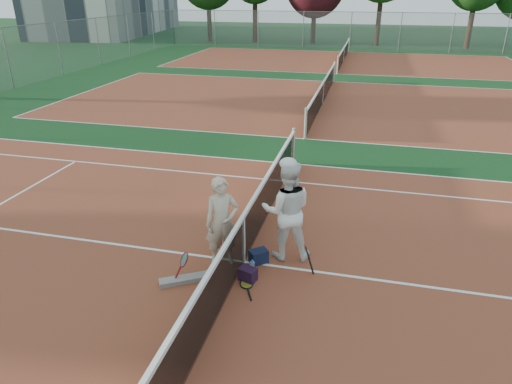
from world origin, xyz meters
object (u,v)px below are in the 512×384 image
at_px(racket_red, 185,267).
at_px(player_b, 287,211).
at_px(sports_bag_purple, 248,274).
at_px(racket_spare, 246,284).
at_px(water_bottle, 252,269).
at_px(net_main, 244,239).
at_px(player_a, 222,222).
at_px(racket_black_held, 307,261).
at_px(sports_bag_navy, 259,256).

bearing_deg(racket_red, player_b, -0.25).
distance_m(racket_red, sports_bag_purple, 1.13).
height_order(racket_spare, water_bottle, water_bottle).
xyz_separation_m(net_main, racket_red, (-0.86, -0.81, -0.24)).
xyz_separation_m(player_b, water_bottle, (-0.46, -0.84, -0.83)).
distance_m(net_main, racket_spare, 0.89).
distance_m(player_b, sports_bag_purple, 1.40).
distance_m(player_a, racket_spare, 1.20).
xyz_separation_m(player_a, racket_black_held, (1.59, -0.02, -0.58)).
bearing_deg(net_main, water_bottle, -56.94).
relative_size(sports_bag_purple, water_bottle, 1.01).
bearing_deg(player_b, net_main, 17.28).
bearing_deg(player_a, sports_bag_navy, -15.47).
relative_size(sports_bag_navy, sports_bag_purple, 1.09).
relative_size(racket_red, water_bottle, 1.81).
height_order(player_a, sports_bag_purple, player_a).
height_order(player_b, racket_red, player_b).
bearing_deg(player_b, racket_spare, 53.45).
xyz_separation_m(net_main, player_a, (-0.38, -0.11, 0.36)).
bearing_deg(player_b, water_bottle, 48.59).
xyz_separation_m(player_b, sports_bag_navy, (-0.45, -0.37, -0.85)).
relative_size(player_b, sports_bag_navy, 5.90).
bearing_deg(water_bottle, sports_bag_purple, -108.60).
distance_m(player_a, sports_bag_navy, 1.00).
xyz_separation_m(player_b, racket_red, (-1.59, -1.23, -0.71)).
bearing_deg(sports_bag_purple, racket_black_held, 23.53).
height_order(racket_spare, sports_bag_purple, sports_bag_purple).
relative_size(racket_spare, sports_bag_purple, 1.97).
height_order(player_a, racket_spare, player_a).
distance_m(racket_red, water_bottle, 1.21).
bearing_deg(water_bottle, net_main, 123.06).
distance_m(sports_bag_navy, sports_bag_purple, 0.62).
bearing_deg(player_a, water_bottle, -55.19).
relative_size(racket_black_held, racket_spare, 0.97).
bearing_deg(racket_red, net_main, 5.18).
bearing_deg(sports_bag_purple, net_main, 111.93).
relative_size(player_a, sports_bag_navy, 5.22).
height_order(net_main, player_a, player_a).
distance_m(net_main, water_bottle, 0.61).
distance_m(net_main, racket_red, 1.21).
bearing_deg(racket_black_held, player_b, -67.23).
distance_m(racket_black_held, sports_bag_navy, 0.97).
xyz_separation_m(net_main, sports_bag_purple, (0.22, -0.56, -0.39)).
relative_size(player_a, racket_black_held, 2.97).
bearing_deg(racket_red, sports_bag_navy, -0.69).
bearing_deg(player_a, sports_bag_purple, -66.48).
relative_size(net_main, racket_red, 20.23).
bearing_deg(racket_black_held, player_a, -19.56).
distance_m(player_b, racket_black_held, 1.01).
bearing_deg(racket_red, water_bottle, -18.83).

